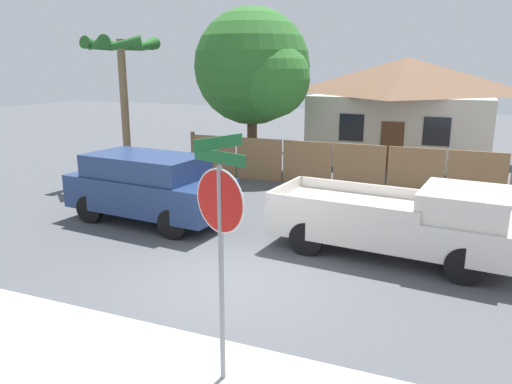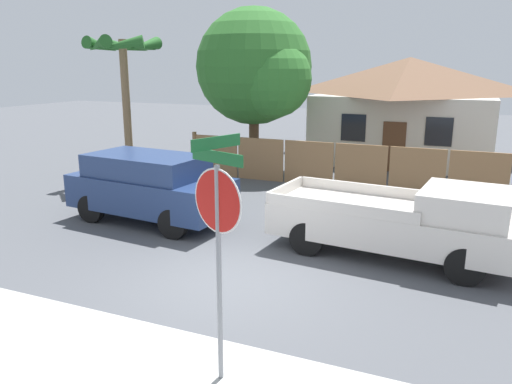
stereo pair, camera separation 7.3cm
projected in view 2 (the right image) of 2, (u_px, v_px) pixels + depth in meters
name	position (u px, v px, depth m)	size (l,w,h in m)	color
ground_plane	(231.00, 282.00, 9.88)	(80.00, 80.00, 0.00)	#4C4F54
wooden_fence	(360.00, 167.00, 17.08)	(13.12, 0.12, 1.66)	#997047
house	(407.00, 106.00, 22.80)	(7.90, 7.83, 4.53)	beige
oak_tree	(258.00, 69.00, 19.33)	(4.74, 4.51, 6.38)	brown
palm_tree	(123.00, 58.00, 17.45)	(2.55, 2.75, 5.15)	brown
red_suv	(150.00, 186.00, 13.49)	(4.66, 2.36, 1.85)	navy
orange_pickup	(403.00, 221.00, 10.97)	(5.53, 2.55, 1.68)	silver
stop_sign	(218.00, 220.00, 6.29)	(0.84, 0.76, 3.32)	gray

